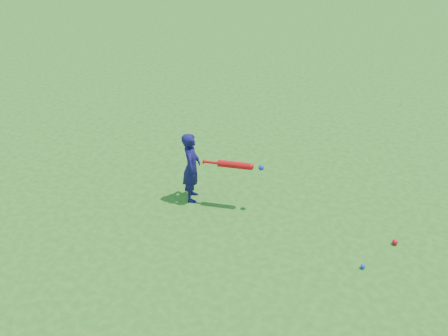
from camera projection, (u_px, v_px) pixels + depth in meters
name	position (u px, v px, depth m)	size (l,w,h in m)	color
ground	(216.00, 201.00, 7.70)	(80.00, 80.00, 0.00)	#246417
child	(191.00, 167.00, 7.48)	(0.41, 0.27, 1.12)	#15104E
ground_ball_red	(395.00, 242.00, 6.78)	(0.08, 0.08, 0.08)	red
ground_ball_blue	(363.00, 267.00, 6.37)	(0.06, 0.06, 0.06)	#0B2ECB
bat_swing	(237.00, 165.00, 7.22)	(0.89, 0.26, 0.10)	red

